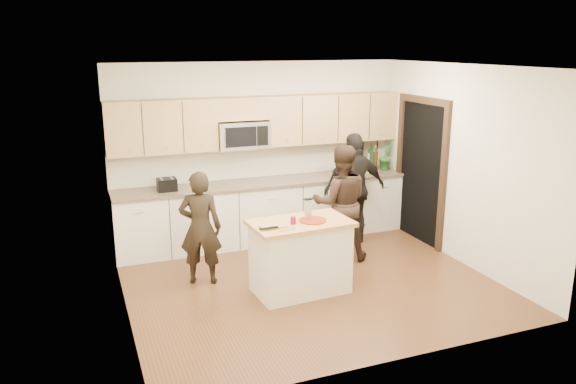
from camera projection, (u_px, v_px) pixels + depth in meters
name	position (u px, v px, depth m)	size (l,w,h in m)	color
floor	(308.00, 282.00, 7.19)	(4.50, 4.50, 0.00)	brown
room_shell	(310.00, 149.00, 6.75)	(4.52, 4.02, 2.71)	beige
back_cabinetry	(265.00, 211.00, 8.59)	(4.50, 0.66, 0.94)	silver
upper_cabinetry	(263.00, 120.00, 8.38)	(4.50, 0.33, 0.75)	tan
microwave	(242.00, 135.00, 8.28)	(0.76, 0.41, 0.40)	silver
doorway	(421.00, 166.00, 8.48)	(0.06, 1.25, 2.20)	black
framed_picture	(370.00, 147.00, 9.33)	(0.30, 0.03, 0.38)	black
dish_towel	(206.00, 199.00, 8.01)	(0.34, 0.60, 0.48)	white
island	(300.00, 256.00, 6.81)	(1.24, 0.77, 0.90)	silver
red_plate	(313.00, 220.00, 6.71)	(0.33, 0.33, 0.02)	maroon
box_grater	(308.00, 208.00, 6.72)	(0.10, 0.05, 0.25)	silver
drink_glass	(293.00, 220.00, 6.59)	(0.07, 0.07, 0.09)	maroon
cutting_board	(273.00, 226.00, 6.48)	(0.29, 0.17, 0.02)	#BC7C4E
tongs	(269.00, 228.00, 6.37)	(0.23, 0.03, 0.02)	black
knife	(286.00, 229.00, 6.36)	(0.20, 0.02, 0.01)	silver
toaster	(167.00, 184.00, 7.92)	(0.26, 0.23, 0.18)	black
bottle_cluster	(372.00, 160.00, 9.10)	(0.32, 0.36, 0.41)	#B4B18D
orchid	(385.00, 156.00, 9.18)	(0.25, 0.20, 0.45)	#2D6A2A
woman_left	(200.00, 228.00, 7.00)	(0.53, 0.35, 1.45)	black
woman_center	(340.00, 203.00, 7.77)	(0.79, 0.62, 1.63)	black
woman_right	(354.00, 189.00, 8.42)	(0.99, 0.41, 1.68)	black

